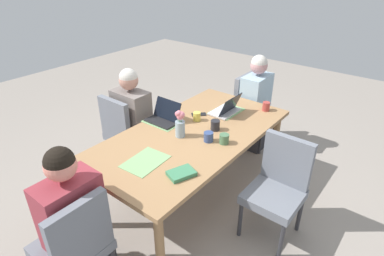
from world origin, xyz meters
name	(u,v)px	position (x,y,z in m)	size (l,w,h in m)	color
ground_plane	(192,193)	(0.00, 0.00, 0.00)	(10.00, 10.00, 0.00)	gray
dining_table	(192,139)	(0.00, 0.00, 0.66)	(2.03, 1.05, 0.73)	#9E754C
chair_near_left_near	(125,130)	(0.10, -0.87, 0.50)	(0.44, 0.44, 0.90)	slate
person_near_left_near	(133,127)	(0.02, -0.81, 0.53)	(0.36, 0.40, 1.19)	#2D2D33
chair_head_left_left_mid	(251,107)	(-1.31, -0.08, 0.50)	(0.44, 0.44, 0.90)	slate
person_head_left_left_mid	(254,108)	(-1.25, 0.00, 0.53)	(0.40, 0.36, 1.19)	#2D2D33
chair_head_right_left_far	(75,244)	(1.35, 0.07, 0.50)	(0.44, 0.44, 0.90)	slate
person_head_right_left_far	(76,230)	(1.29, 0.00, 0.53)	(0.40, 0.36, 1.19)	#2D2D33
chair_far_right_near	(279,184)	(-0.08, 0.87, 0.50)	(0.44, 0.44, 0.90)	slate
flower_vase	(180,124)	(0.12, -0.04, 0.86)	(0.09, 0.10, 0.27)	#8EA8B7
placemat_near_left_near	(163,122)	(0.01, -0.37, 0.73)	(0.36, 0.26, 0.00)	#7FAD70
placemat_head_left_left_mid	(226,111)	(-0.59, 0.00, 0.73)	(0.36, 0.26, 0.00)	#7FAD70
placemat_head_right_left_far	(145,161)	(0.61, 0.00, 0.73)	(0.36, 0.26, 0.00)	#7FAD70
laptop_head_left_left_mid	(226,109)	(-0.55, 0.02, 0.77)	(0.32, 0.22, 0.20)	silver
laptop_near_left_near	(164,117)	(-0.01, -0.37, 0.77)	(0.22, 0.32, 0.20)	black
coffee_mug_near_left	(224,139)	(-0.03, 0.34, 0.77)	(0.09, 0.09, 0.09)	#47704C
coffee_mug_near_right	(209,137)	(0.03, 0.21, 0.77)	(0.09, 0.09, 0.09)	#33477A
coffee_mug_centre_left	(266,106)	(-0.87, 0.32, 0.78)	(0.08, 0.08, 0.09)	#AD3D38
coffee_mug_centre_right	(215,125)	(-0.18, 0.14, 0.78)	(0.09, 0.09, 0.10)	#232328
coffee_mug_far_left	(197,116)	(-0.23, -0.12, 0.77)	(0.08, 0.08, 0.09)	#DBC64C
book_red_cover	(181,173)	(0.56, 0.34, 0.75)	(0.20, 0.14, 0.03)	#3D7F56
phone_black	(199,114)	(-0.34, -0.18, 0.73)	(0.15, 0.07, 0.01)	black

